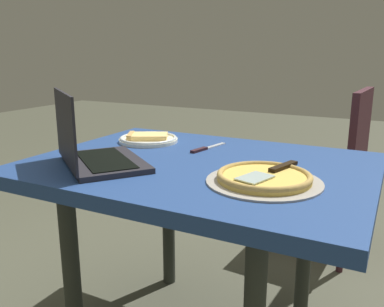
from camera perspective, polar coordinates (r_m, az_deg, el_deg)
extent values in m
cube|color=navy|center=(1.42, 1.05, -2.11)|extent=(1.15, 0.87, 0.05)
cylinder|color=#2C3029|center=(1.49, -16.46, -17.08)|extent=(0.06, 0.06, 0.68)
cylinder|color=#2C3029|center=(1.95, -3.33, -8.87)|extent=(0.06, 0.06, 0.68)
cylinder|color=#2C3029|center=(1.74, 15.59, -12.34)|extent=(0.06, 0.06, 0.68)
cube|color=#232228|center=(1.40, -12.12, -1.21)|extent=(0.42, 0.39, 0.02)
cube|color=black|center=(1.40, -12.15, -0.79)|extent=(0.33, 0.30, 0.00)
cube|color=#232228|center=(1.35, -17.38, 3.37)|extent=(0.28, 0.21, 0.23)
cube|color=silver|center=(1.35, -17.28, 3.38)|extent=(0.25, 0.19, 0.21)
cylinder|color=white|center=(1.73, -6.14, 1.87)|extent=(0.25, 0.25, 0.01)
torus|color=silver|center=(1.73, -6.15, 2.19)|extent=(0.24, 0.24, 0.01)
cube|color=#F0C976|center=(1.73, -6.16, 2.42)|extent=(0.19, 0.17, 0.02)
cube|color=tan|center=(1.74, -8.64, 2.40)|extent=(0.07, 0.11, 0.03)
cylinder|color=#A6A099|center=(1.21, 10.07, -3.91)|extent=(0.34, 0.34, 0.01)
cylinder|color=#DBB650|center=(1.20, 10.10, -3.41)|extent=(0.27, 0.27, 0.02)
torus|color=tan|center=(1.20, 10.11, -3.04)|extent=(0.28, 0.28, 0.02)
cube|color=#A6BAB6|center=(1.16, 8.82, -3.36)|extent=(0.10, 0.12, 0.00)
cube|color=black|center=(1.28, 12.71, -1.78)|extent=(0.06, 0.13, 0.01)
cube|color=silver|center=(1.63, 2.90, 0.98)|extent=(0.05, 0.16, 0.00)
cube|color=#2F181E|center=(1.56, 1.01, 0.50)|extent=(0.04, 0.09, 0.01)
cube|color=#3D1D25|center=(2.36, 17.08, -2.41)|extent=(0.48, 0.48, 0.04)
cube|color=#3D1D25|center=(2.27, 22.53, 2.73)|extent=(0.07, 0.43, 0.44)
cylinder|color=#3D1D25|center=(2.67, 13.60, -5.62)|extent=(0.03, 0.03, 0.43)
cylinder|color=#3D1D25|center=(2.31, 10.43, -8.62)|extent=(0.03, 0.03, 0.43)
cylinder|color=#3D1D25|center=(2.59, 22.23, -6.95)|extent=(0.03, 0.03, 0.43)
cylinder|color=#3D1D25|center=(2.21, 20.43, -10.34)|extent=(0.03, 0.03, 0.43)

